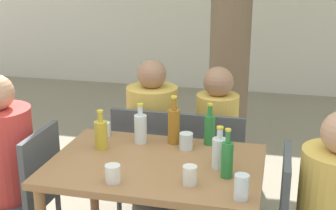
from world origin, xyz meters
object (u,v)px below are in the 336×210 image
at_px(amber_bottle_0, 174,125).
at_px(dining_table_front, 156,178).
at_px(patio_chair_2, 147,157).
at_px(patio_chair_0, 27,188).
at_px(drinking_glass_0, 241,187).
at_px(green_bottle_4, 227,159).
at_px(person_seated_3, 218,148).
at_px(oil_cruet_5, 101,134).
at_px(green_bottle_3, 210,129).
at_px(drinking_glass_3, 105,129).
at_px(water_bottle_2, 141,128).
at_px(drinking_glass_4, 190,175).
at_px(patio_chair_3, 213,163).
at_px(drinking_glass_1, 113,174).
at_px(water_bottle_1, 219,152).
at_px(person_seated_2, 155,140).
at_px(drinking_glass_2, 186,141).

bearing_deg(amber_bottle_0, dining_table_front, -96.53).
height_order(patio_chair_2, amber_bottle_0, amber_bottle_0).
bearing_deg(patio_chair_0, drinking_glass_0, 76.94).
distance_m(amber_bottle_0, green_bottle_4, 0.55).
bearing_deg(patio_chair_0, amber_bottle_0, 109.57).
xyz_separation_m(person_seated_3, green_bottle_4, (0.17, -0.98, 0.36)).
distance_m(patio_chair_0, oil_cruet_5, 0.60).
height_order(patio_chair_2, person_seated_3, person_seated_3).
distance_m(green_bottle_3, drinking_glass_3, 0.68).
relative_size(water_bottle_2, drinking_glass_4, 2.55).
distance_m(patio_chair_3, green_bottle_4, 0.85).
height_order(drinking_glass_0, drinking_glass_1, drinking_glass_0).
xyz_separation_m(patio_chair_0, water_bottle_1, (1.19, 0.02, 0.36)).
height_order(patio_chair_3, drinking_glass_4, patio_chair_3).
bearing_deg(drinking_glass_0, patio_chair_2, 128.02).
height_order(water_bottle_2, green_bottle_3, green_bottle_3).
relative_size(water_bottle_1, green_bottle_4, 0.88).
xyz_separation_m(patio_chair_0, green_bottle_4, (1.25, -0.09, 0.37)).
relative_size(oil_cruet_5, drinking_glass_4, 2.44).
relative_size(amber_bottle_0, green_bottle_3, 1.16).
distance_m(person_seated_2, drinking_glass_1, 1.21).
distance_m(person_seated_3, amber_bottle_0, 0.72).
bearing_deg(drinking_glass_2, water_bottle_1, -43.08).
distance_m(drinking_glass_0, drinking_glass_3, 1.14).
height_order(patio_chair_0, drinking_glass_2, patio_chair_0).
bearing_deg(person_seated_2, patio_chair_2, 90.00).
bearing_deg(patio_chair_3, water_bottle_2, 43.04).
height_order(patio_chair_2, green_bottle_4, green_bottle_4).
relative_size(patio_chair_0, water_bottle_1, 3.67).
distance_m(person_seated_3, green_bottle_4, 1.06).
distance_m(person_seated_3, green_bottle_3, 0.65).
distance_m(drinking_glass_2, drinking_glass_3, 0.56).
xyz_separation_m(patio_chair_3, oil_cruet_5, (-0.61, -0.53, 0.36)).
bearing_deg(patio_chair_3, oil_cruet_5, 40.72).
height_order(patio_chair_3, water_bottle_1, water_bottle_1).
relative_size(green_bottle_4, drinking_glass_2, 2.68).
bearing_deg(patio_chair_2, drinking_glass_0, 128.02).
xyz_separation_m(water_bottle_1, green_bottle_4, (0.06, -0.11, 0.01)).
xyz_separation_m(oil_cruet_5, drinking_glass_2, (0.50, 0.11, -0.04)).
bearing_deg(person_seated_3, drinking_glass_1, 71.72).
bearing_deg(patio_chair_0, drinking_glass_2, 103.57).
xyz_separation_m(patio_chair_3, drinking_glass_0, (0.27, -0.96, 0.33)).
xyz_separation_m(patio_chair_2, drinking_glass_0, (0.75, -0.96, 0.33)).
distance_m(person_seated_2, drinking_glass_0, 1.44).
height_order(person_seated_2, drinking_glass_0, person_seated_2).
bearing_deg(drinking_glass_0, drinking_glass_3, 145.68).
bearing_deg(patio_chair_3, drinking_glass_1, 67.51).
relative_size(person_seated_2, drinking_glass_0, 9.40).
xyz_separation_m(patio_chair_0, amber_bottle_0, (0.87, 0.31, 0.39)).
xyz_separation_m(dining_table_front, green_bottle_4, (0.41, -0.09, 0.20)).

